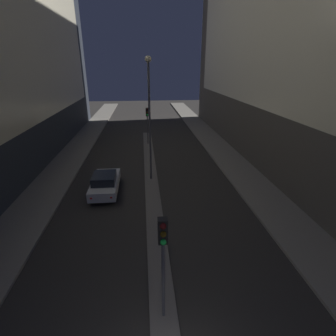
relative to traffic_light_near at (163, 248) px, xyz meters
name	(u,v)px	position (x,y,z in m)	size (l,w,h in m)	color
median_strip	(151,177)	(0.00, 13.06, -3.12)	(1.04, 30.16, 0.10)	#66605B
traffic_light_near	(163,248)	(0.00, 0.00, 0.00)	(0.32, 0.42, 4.16)	#4C4C51
traffic_light_mid	(147,118)	(0.00, 22.68, 0.00)	(0.32, 0.42, 4.16)	#4C4C51
street_lamp	(149,107)	(0.00, 12.62, 2.69)	(0.45, 0.45, 9.25)	#4C4C51
car_left_lane	(105,183)	(-3.40, 10.59, -2.39)	(1.85, 4.45, 1.54)	silver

